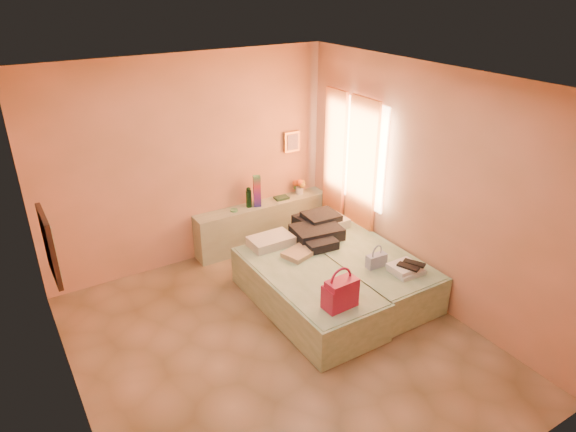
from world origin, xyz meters
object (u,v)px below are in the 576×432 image
towel_stack (407,269)px  headboard_ledge (263,224)px  bed_right (363,269)px  blue_handbag (376,261)px  bed_left (305,291)px  flower_vase (300,185)px  water_bottle (249,198)px  green_book (281,198)px  magenta_handbag (340,293)px

towel_stack → headboard_ledge: bearing=105.4°
bed_right → blue_handbag: 0.49m
bed_left → flower_vase: flower_vase is taller
water_bottle → headboard_ledge: bearing=-1.7°
green_book → flower_vase: size_ratio=0.73×
water_bottle → towel_stack: bearing=-69.9°
green_book → magenta_handbag: size_ratio=0.56×
flower_vase → blue_handbag: size_ratio=1.10×
bed_right → green_book: (-0.20, 1.67, 0.42)m
water_bottle → green_book: water_bottle is taller
water_bottle → flower_vase: (0.87, 0.03, -0.00)m
green_book → blue_handbag: size_ratio=0.80×
headboard_ledge → bed_right: size_ratio=1.02×
magenta_handbag → blue_handbag: bearing=23.7°
headboard_ledge → bed_right: (0.52, -1.66, -0.08)m
water_bottle → bed_right: bearing=-66.3°
bed_left → green_book: green_book is taller
magenta_handbag → blue_handbag: magenta_handbag is taller
headboard_ledge → magenta_handbag: magenta_handbag is taller
flower_vase → bed_left: bearing=-120.8°
water_bottle → towel_stack: 2.47m
headboard_ledge → towel_stack: headboard_ledge is taller
headboard_ledge → green_book: 0.47m
water_bottle → green_book: bearing=-0.3°
bed_right → bed_left: bearing=-177.6°
bed_right → flower_vase: flower_vase is taller
flower_vase → magenta_handbag: bearing=-113.9°
magenta_handbag → blue_handbag: (0.85, 0.42, -0.09)m
bed_right → flower_vase: size_ratio=7.30×
headboard_ledge → flower_vase: (0.66, 0.03, 0.46)m
water_bottle → magenta_handbag: (-0.22, -2.44, -0.12)m
water_bottle → flower_vase: 0.87m
headboard_ledge → blue_handbag: size_ratio=8.26×
water_bottle → green_book: size_ratio=1.40×
bed_left → bed_right: size_ratio=1.00×
bed_right → towel_stack: size_ratio=5.71×
blue_handbag → towel_stack: bearing=-51.1°
bed_left → bed_right: 0.90m
magenta_handbag → blue_handbag: size_ratio=1.43×
flower_vase → towel_stack: bearing=-90.7°
water_bottle → green_book: (0.53, -0.00, -0.12)m
green_book → blue_handbag: bearing=-82.9°
bed_right → towel_stack: 0.71m
water_bottle → towel_stack: size_ratio=0.80×
bed_right → green_book: bearing=96.9°
water_bottle → towel_stack: (0.84, -2.31, -0.24)m
water_bottle → blue_handbag: 2.12m
headboard_ledge → water_bottle: bearing=178.3°
headboard_ledge → magenta_handbag: size_ratio=5.78×
bed_right → water_bottle: (-0.73, 1.67, 0.54)m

